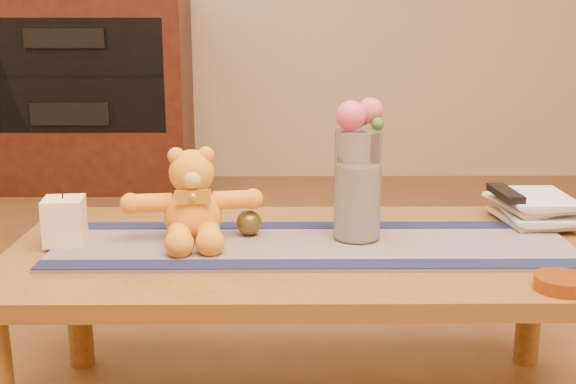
{
  "coord_description": "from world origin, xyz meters",
  "views": [
    {
      "loc": [
        -0.06,
        -1.6,
        0.98
      ],
      "look_at": [
        -0.05,
        0.0,
        0.58
      ],
      "focal_mm": 44.64,
      "sensor_mm": 36.0,
      "label": 1
    }
  ],
  "objects_px": {
    "glass_vase": "(358,185)",
    "book_bottom": "(502,220)",
    "teddy_bear": "(192,196)",
    "pillar_candle": "(65,221)",
    "bronze_ball": "(249,223)",
    "tv_remote": "(505,193)",
    "amber_dish": "(562,283)"
  },
  "relations": [
    {
      "from": "glass_vase",
      "to": "book_bottom",
      "type": "height_order",
      "value": "glass_vase"
    },
    {
      "from": "teddy_bear",
      "to": "pillar_candle",
      "type": "height_order",
      "value": "teddy_bear"
    },
    {
      "from": "bronze_ball",
      "to": "pillar_candle",
      "type": "bearing_deg",
      "value": -172.14
    },
    {
      "from": "pillar_candle",
      "to": "book_bottom",
      "type": "height_order",
      "value": "pillar_candle"
    },
    {
      "from": "teddy_bear",
      "to": "bronze_ball",
      "type": "bearing_deg",
      "value": 2.96
    },
    {
      "from": "bronze_ball",
      "to": "tv_remote",
      "type": "relative_size",
      "value": 0.39
    },
    {
      "from": "bronze_ball",
      "to": "teddy_bear",
      "type": "bearing_deg",
      "value": -168.68
    },
    {
      "from": "teddy_bear",
      "to": "pillar_candle",
      "type": "relative_size",
      "value": 2.86
    },
    {
      "from": "glass_vase",
      "to": "tv_remote",
      "type": "distance_m",
      "value": 0.42
    },
    {
      "from": "teddy_bear",
      "to": "pillar_candle",
      "type": "bearing_deg",
      "value": 177.94
    },
    {
      "from": "pillar_candle",
      "to": "tv_remote",
      "type": "relative_size",
      "value": 0.67
    },
    {
      "from": "teddy_bear",
      "to": "tv_remote",
      "type": "xyz_separation_m",
      "value": [
        0.78,
        0.13,
        -0.03
      ]
    },
    {
      "from": "bronze_ball",
      "to": "amber_dish",
      "type": "xyz_separation_m",
      "value": [
        0.63,
        -0.34,
        -0.02
      ]
    },
    {
      "from": "pillar_candle",
      "to": "bronze_ball",
      "type": "xyz_separation_m",
      "value": [
        0.43,
        0.06,
        -0.02
      ]
    },
    {
      "from": "tv_remote",
      "to": "amber_dish",
      "type": "xyz_separation_m",
      "value": [
        -0.02,
        -0.45,
        -0.07
      ]
    },
    {
      "from": "tv_remote",
      "to": "pillar_candle",
      "type": "bearing_deg",
      "value": -174.88
    },
    {
      "from": "pillar_candle",
      "to": "glass_vase",
      "type": "distance_m",
      "value": 0.69
    },
    {
      "from": "amber_dish",
      "to": "pillar_candle",
      "type": "bearing_deg",
      "value": 165.12
    },
    {
      "from": "teddy_bear",
      "to": "amber_dish",
      "type": "xyz_separation_m",
      "value": [
        0.76,
        -0.31,
        -0.1
      ]
    },
    {
      "from": "bronze_ball",
      "to": "amber_dish",
      "type": "bearing_deg",
      "value": -28.3
    },
    {
      "from": "book_bottom",
      "to": "tv_remote",
      "type": "height_order",
      "value": "tv_remote"
    },
    {
      "from": "book_bottom",
      "to": "tv_remote",
      "type": "distance_m",
      "value": 0.08
    },
    {
      "from": "amber_dish",
      "to": "book_bottom",
      "type": "bearing_deg",
      "value": 87.67
    },
    {
      "from": "glass_vase",
      "to": "bronze_ball",
      "type": "bearing_deg",
      "value": 173.75
    },
    {
      "from": "bronze_ball",
      "to": "amber_dish",
      "type": "distance_m",
      "value": 0.72
    },
    {
      "from": "pillar_candle",
      "to": "amber_dish",
      "type": "distance_m",
      "value": 1.09
    },
    {
      "from": "book_bottom",
      "to": "amber_dish",
      "type": "bearing_deg",
      "value": -98.94
    },
    {
      "from": "pillar_candle",
      "to": "amber_dish",
      "type": "xyz_separation_m",
      "value": [
        1.06,
        -0.28,
        -0.05
      ]
    },
    {
      "from": "book_bottom",
      "to": "amber_dish",
      "type": "distance_m",
      "value": 0.46
    },
    {
      "from": "book_bottom",
      "to": "amber_dish",
      "type": "height_order",
      "value": "amber_dish"
    },
    {
      "from": "bronze_ball",
      "to": "tv_remote",
      "type": "distance_m",
      "value": 0.66
    },
    {
      "from": "tv_remote",
      "to": "glass_vase",
      "type": "bearing_deg",
      "value": -164.68
    }
  ]
}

